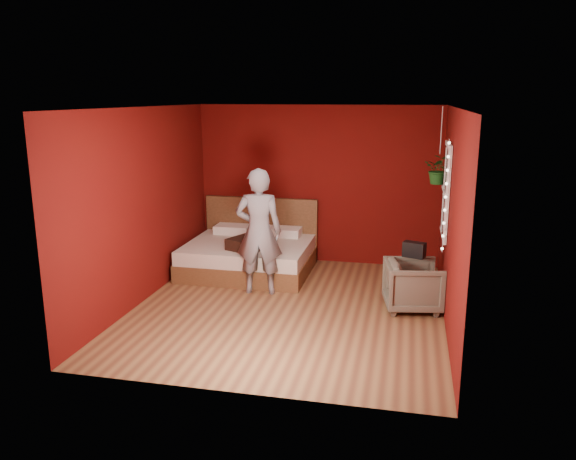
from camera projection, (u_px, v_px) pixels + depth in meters
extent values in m
plane|color=olive|center=(289.00, 307.00, 7.45)|extent=(4.50, 4.50, 0.00)
cube|color=#560D09|center=(318.00, 185.00, 9.29)|extent=(4.00, 0.02, 2.60)
cube|color=#560D09|center=(235.00, 262.00, 5.00)|extent=(4.00, 0.02, 2.60)
cube|color=#560D09|center=(143.00, 205.00, 7.57)|extent=(0.02, 4.50, 2.60)
cube|color=#560D09|center=(452.00, 219.00, 6.73)|extent=(0.02, 4.50, 2.60)
cube|color=silver|center=(289.00, 107.00, 6.84)|extent=(4.00, 4.50, 0.02)
cube|color=white|center=(446.00, 190.00, 7.55)|extent=(0.04, 0.97, 1.27)
cube|color=black|center=(445.00, 190.00, 7.55)|extent=(0.02, 0.85, 1.15)
cube|color=white|center=(444.00, 190.00, 7.55)|extent=(0.03, 0.05, 1.15)
cube|color=white|center=(444.00, 190.00, 7.55)|extent=(0.03, 0.85, 0.05)
cylinder|color=silver|center=(446.00, 197.00, 7.05)|extent=(0.01, 0.01, 1.45)
sphere|color=#FFF2CC|center=(442.00, 249.00, 7.21)|extent=(0.04, 0.04, 0.04)
sphere|color=#FFF2CC|center=(443.00, 236.00, 7.17)|extent=(0.04, 0.04, 0.04)
sphere|color=#FFF2CC|center=(444.00, 223.00, 7.13)|extent=(0.04, 0.04, 0.04)
sphere|color=#FFF2CC|center=(445.00, 210.00, 7.09)|extent=(0.04, 0.04, 0.04)
sphere|color=#FFF2CC|center=(446.00, 197.00, 7.05)|extent=(0.04, 0.04, 0.04)
sphere|color=#FFF2CC|center=(446.00, 184.00, 7.01)|extent=(0.04, 0.04, 0.04)
sphere|color=#FFF2CC|center=(447.00, 170.00, 6.97)|extent=(0.04, 0.04, 0.04)
sphere|color=#FFF2CC|center=(448.00, 157.00, 6.93)|extent=(0.04, 0.04, 0.04)
sphere|color=#FFF2CC|center=(449.00, 143.00, 6.90)|extent=(0.04, 0.04, 0.04)
cube|color=brown|center=(249.00, 264.00, 8.93)|extent=(1.93, 1.64, 0.27)
cube|color=silver|center=(249.00, 249.00, 8.87)|extent=(1.89, 1.61, 0.21)
cube|color=brown|center=(261.00, 228.00, 9.58)|extent=(1.93, 0.08, 1.06)
cube|color=white|center=(233.00, 229.00, 9.44)|extent=(0.58, 0.37, 0.14)
cube|color=white|center=(283.00, 232.00, 9.26)|extent=(0.58, 0.37, 0.14)
imported|color=gray|center=(259.00, 232.00, 7.83)|extent=(0.71, 0.52, 1.78)
imported|color=#6B6654|center=(413.00, 285.00, 7.33)|extent=(0.83, 0.81, 0.65)
cube|color=black|center=(414.00, 250.00, 7.43)|extent=(0.32, 0.23, 0.20)
cube|color=black|center=(247.00, 244.00, 8.45)|extent=(0.63, 0.63, 0.17)
cylinder|color=silver|center=(441.00, 130.00, 7.73)|extent=(0.01, 0.01, 0.65)
imported|color=#1E5A19|center=(439.00, 169.00, 7.85)|extent=(0.45, 0.42, 0.42)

